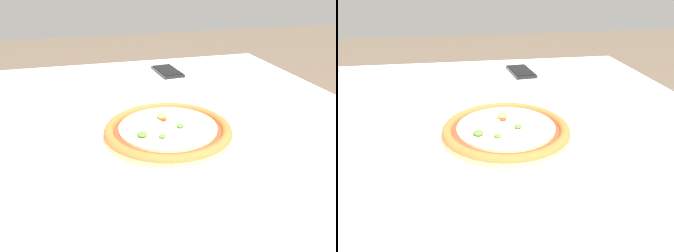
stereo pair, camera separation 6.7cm
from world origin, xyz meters
TOP-DOWN VIEW (x-y plane):
  - dining_table at (0.00, 0.00)m, footprint 1.47×1.05m
  - pizza_plate at (0.21, -0.11)m, footprint 0.30×0.30m
  - cell_phone at (0.33, 0.35)m, footprint 0.08×0.15m
  - napkin_folded at (0.33, 0.10)m, footprint 0.17×0.14m

SIDE VIEW (x-z plane):
  - dining_table at x=0.00m, z-range 0.28..0.99m
  - cell_phone at x=0.33m, z-range 0.71..0.72m
  - napkin_folded at x=0.33m, z-range 0.71..0.72m
  - pizza_plate at x=0.21m, z-range 0.70..0.74m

